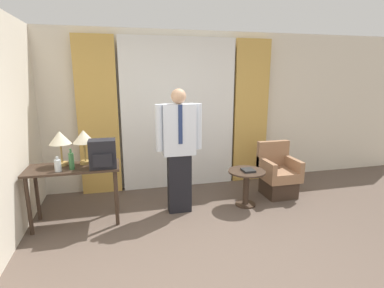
# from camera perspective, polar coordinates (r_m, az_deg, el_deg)

# --- Properties ---
(ground_plane) EXTENTS (16.00, 16.00, 0.00)m
(ground_plane) POSITION_cam_1_polar(r_m,az_deg,el_deg) (3.34, 7.48, -23.21)
(ground_plane) COLOR brown
(wall_back) EXTENTS (10.00, 0.06, 2.70)m
(wall_back) POSITION_cam_1_polar(r_m,az_deg,el_deg) (5.32, -2.75, 6.40)
(wall_back) COLOR silver
(wall_back) RESTS_ON ground_plane
(curtain_sheer_center) EXTENTS (1.97, 0.06, 2.58)m
(curtain_sheer_center) POSITION_cam_1_polar(r_m,az_deg,el_deg) (5.20, -2.46, 5.58)
(curtain_sheer_center) COLOR white
(curtain_sheer_center) RESTS_ON ground_plane
(curtain_drape_left) EXTENTS (0.64, 0.06, 2.58)m
(curtain_drape_left) POSITION_cam_1_polar(r_m,az_deg,el_deg) (5.11, -17.47, 4.85)
(curtain_drape_left) COLOR gold
(curtain_drape_left) RESTS_ON ground_plane
(curtain_drape_right) EXTENTS (0.64, 0.06, 2.58)m
(curtain_drape_right) POSITION_cam_1_polar(r_m,az_deg,el_deg) (5.62, 11.17, 5.92)
(curtain_drape_right) COLOR gold
(curtain_drape_right) RESTS_ON ground_plane
(desk) EXTENTS (1.17, 0.53, 0.79)m
(desk) POSITION_cam_1_polar(r_m,az_deg,el_deg) (4.27, -21.54, -5.70)
(desk) COLOR #38281E
(desk) RESTS_ON ground_plane
(table_lamp_left) EXTENTS (0.28, 0.28, 0.46)m
(table_lamp_left) POSITION_cam_1_polar(r_m,az_deg,el_deg) (4.27, -23.85, 0.81)
(table_lamp_left) COLOR tan
(table_lamp_left) RESTS_ON desk
(table_lamp_right) EXTENTS (0.28, 0.28, 0.46)m
(table_lamp_right) POSITION_cam_1_polar(r_m,az_deg,el_deg) (4.23, -19.94, 1.03)
(table_lamp_right) COLOR tan
(table_lamp_right) RESTS_ON desk
(bottle_near_edge) EXTENTS (0.06, 0.06, 0.27)m
(bottle_near_edge) POSITION_cam_1_polar(r_m,az_deg,el_deg) (4.09, -21.99, -3.00)
(bottle_near_edge) COLOR #336638
(bottle_near_edge) RESTS_ON desk
(bottle_by_lamp) EXTENTS (0.08, 0.08, 0.19)m
(bottle_by_lamp) POSITION_cam_1_polar(r_m,az_deg,el_deg) (4.08, -24.19, -3.73)
(bottle_by_lamp) COLOR silver
(bottle_by_lamp) RESTS_ON desk
(backpack) EXTENTS (0.34, 0.26, 0.37)m
(backpack) POSITION_cam_1_polar(r_m,az_deg,el_deg) (4.02, -16.65, -1.82)
(backpack) COLOR black
(backpack) RESTS_ON desk
(person) EXTENTS (0.66, 0.22, 1.79)m
(person) POSITION_cam_1_polar(r_m,az_deg,el_deg) (4.23, -2.49, -0.56)
(person) COLOR black
(person) RESTS_ON ground_plane
(armchair) EXTENTS (0.56, 0.57, 0.88)m
(armchair) POSITION_cam_1_polar(r_m,az_deg,el_deg) (5.19, 16.02, -5.77)
(armchair) COLOR #38281E
(armchair) RESTS_ON ground_plane
(side_table) EXTENTS (0.56, 0.56, 0.56)m
(side_table) POSITION_cam_1_polar(r_m,az_deg,el_deg) (4.66, 10.30, -7.11)
(side_table) COLOR #38281E
(side_table) RESTS_ON ground_plane
(book) EXTENTS (0.17, 0.20, 0.03)m
(book) POSITION_cam_1_polar(r_m,az_deg,el_deg) (4.58, 10.65, -4.93)
(book) COLOR black
(book) RESTS_ON side_table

